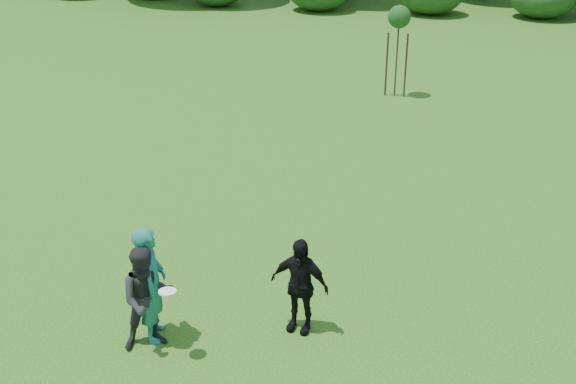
# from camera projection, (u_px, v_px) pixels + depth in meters

# --- Properties ---
(ground) EXTENTS (120.00, 120.00, 0.00)m
(ground) POSITION_uv_depth(u_px,v_px,m) (240.00, 329.00, 11.73)
(ground) COLOR #19470C
(ground) RESTS_ON ground
(player_teal) EXTENTS (0.68, 0.83, 1.95)m
(player_teal) POSITION_uv_depth(u_px,v_px,m) (151.00, 284.00, 11.16)
(player_teal) COLOR #176B60
(player_teal) RESTS_ON ground
(player_grey) EXTENTS (1.06, 1.00, 1.74)m
(player_grey) POSITION_uv_depth(u_px,v_px,m) (148.00, 298.00, 10.99)
(player_grey) COLOR #242426
(player_grey) RESTS_ON ground
(player_black) EXTENTS (1.01, 0.52, 1.65)m
(player_black) POSITION_uv_depth(u_px,v_px,m) (299.00, 285.00, 11.40)
(player_black) COLOR black
(player_black) RESTS_ON ground
(frisbee) EXTENTS (0.27, 0.27, 0.04)m
(frisbee) POSITION_uv_depth(u_px,v_px,m) (167.00, 292.00, 10.61)
(frisbee) COLOR white
(frisbee) RESTS_ON ground
(sapling) EXTENTS (0.70, 0.70, 2.85)m
(sapling) POSITION_uv_depth(u_px,v_px,m) (399.00, 19.00, 21.91)
(sapling) COLOR #392716
(sapling) RESTS_ON ground
(hillside) EXTENTS (150.00, 72.00, 52.00)m
(hillside) POSITION_uv_depth(u_px,v_px,m) (443.00, 49.00, 76.72)
(hillside) COLOR olive
(hillside) RESTS_ON ground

